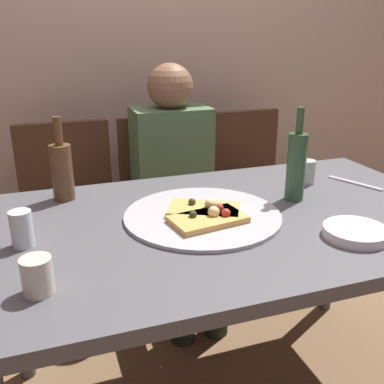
# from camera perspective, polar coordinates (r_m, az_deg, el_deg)

# --- Properties ---
(back_wall) EXTENTS (6.00, 0.10, 2.60)m
(back_wall) POSITION_cam_1_polar(r_m,az_deg,el_deg) (2.51, -7.07, 19.82)
(back_wall) COLOR #BCA893
(back_wall) RESTS_ON ground_plane
(dining_table) EXTENTS (1.52, 0.91, 0.75)m
(dining_table) POSITION_cam_1_polar(r_m,az_deg,el_deg) (1.44, 5.22, -6.00)
(dining_table) COLOR #4C4C51
(dining_table) RESTS_ON ground_plane
(pizza_tray) EXTENTS (0.49, 0.49, 0.01)m
(pizza_tray) POSITION_cam_1_polar(r_m,az_deg,el_deg) (1.39, 1.36, -3.04)
(pizza_tray) COLOR #ADADB2
(pizza_tray) RESTS_ON dining_table
(pizza_slice_last) EXTENTS (0.26, 0.22, 0.05)m
(pizza_slice_last) POSITION_cam_1_polar(r_m,az_deg,el_deg) (1.39, 1.62, -2.21)
(pizza_slice_last) COLOR tan
(pizza_slice_last) RESTS_ON pizza_tray
(pizza_slice_extra) EXTENTS (0.24, 0.16, 0.05)m
(pizza_slice_extra) POSITION_cam_1_polar(r_m,az_deg,el_deg) (1.33, 2.15, -3.40)
(pizza_slice_extra) COLOR tan
(pizza_slice_extra) RESTS_ON pizza_tray
(wine_bottle) EXTENTS (0.07, 0.07, 0.29)m
(wine_bottle) POSITION_cam_1_polar(r_m,az_deg,el_deg) (1.57, -16.36, 2.75)
(wine_bottle) COLOR brown
(wine_bottle) RESTS_ON dining_table
(beer_bottle) EXTENTS (0.06, 0.06, 0.32)m
(beer_bottle) POSITION_cam_1_polar(r_m,az_deg,el_deg) (1.54, 13.24, 3.39)
(beer_bottle) COLOR #2D5133
(beer_bottle) RESTS_ON dining_table
(tumbler_near) EXTENTS (0.07, 0.07, 0.09)m
(tumbler_near) POSITION_cam_1_polar(r_m,az_deg,el_deg) (1.05, -19.25, -10.13)
(tumbler_near) COLOR beige
(tumbler_near) RESTS_ON dining_table
(tumbler_far) EXTENTS (0.06, 0.06, 0.09)m
(tumbler_far) POSITION_cam_1_polar(r_m,az_deg,el_deg) (1.74, 14.53, 2.51)
(tumbler_far) COLOR #B7C6BC
(tumbler_far) RESTS_ON dining_table
(wine_glass) EXTENTS (0.06, 0.06, 0.10)m
(wine_glass) POSITION_cam_1_polar(r_m,az_deg,el_deg) (1.28, -21.02, -4.38)
(wine_glass) COLOR silver
(wine_glass) RESTS_ON dining_table
(plate_stack) EXTENTS (0.18, 0.18, 0.03)m
(plate_stack) POSITION_cam_1_polar(r_m,az_deg,el_deg) (1.34, 20.27, -4.89)
(plate_stack) COLOR white
(plate_stack) RESTS_ON dining_table
(table_knife) EXTENTS (0.11, 0.21, 0.01)m
(table_knife) POSITION_cam_1_polar(r_m,az_deg,el_deg) (1.80, 20.19, 1.09)
(table_knife) COLOR #B7B7BC
(table_knife) RESTS_ON dining_table
(chair_left) EXTENTS (0.44, 0.44, 0.90)m
(chair_left) POSITION_cam_1_polar(r_m,az_deg,el_deg) (2.18, -15.38, -1.99)
(chair_left) COLOR #472D1E
(chair_left) RESTS_ON ground_plane
(chair_middle) EXTENTS (0.44, 0.44, 0.90)m
(chair_middle) POSITION_cam_1_polar(r_m,az_deg,el_deg) (2.25, -3.01, -0.53)
(chair_middle) COLOR #472D1E
(chair_middle) RESTS_ON ground_plane
(chair_right) EXTENTS (0.44, 0.44, 0.90)m
(chair_right) POSITION_cam_1_polar(r_m,az_deg,el_deg) (2.40, 7.10, 0.70)
(chair_right) COLOR #472D1E
(chair_right) RESTS_ON ground_plane
(guest_in_sweater) EXTENTS (0.36, 0.56, 1.17)m
(guest_in_sweater) POSITION_cam_1_polar(r_m,az_deg,el_deg) (2.07, -1.89, 1.39)
(guest_in_sweater) COLOR #4C6B47
(guest_in_sweater) RESTS_ON ground_plane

